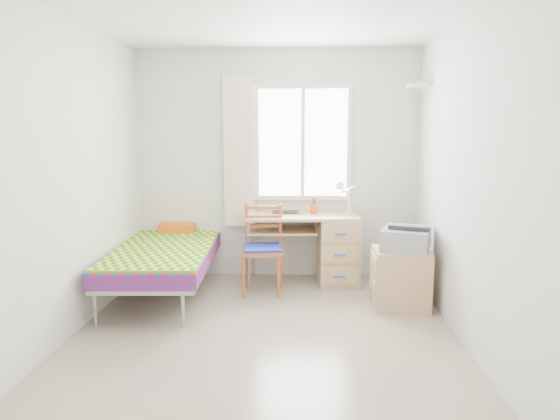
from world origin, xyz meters
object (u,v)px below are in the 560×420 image
object	(u,v)px
bed	(168,251)
printer	(406,238)
cabinet	(400,278)
chair	(263,243)
desk	(332,246)

from	to	relation	value
bed	printer	distance (m)	2.44
cabinet	chair	bearing A→B (deg)	164.09
bed	printer	size ratio (longest dim) A/B	3.49
bed	cabinet	distance (m)	2.39
desk	chair	distance (m)	0.81
cabinet	desk	bearing A→B (deg)	130.64
desk	chair	size ratio (longest dim) A/B	1.36
bed	chair	xyz separation A→B (m)	(1.00, 0.04, 0.09)
desk	printer	xyz separation A→B (m)	(0.67, -0.72, 0.26)
desk	cabinet	size ratio (longest dim) A/B	2.22
desk	chair	bearing A→B (deg)	-158.94
chair	printer	world-z (taller)	chair
chair	printer	size ratio (longest dim) A/B	1.55
printer	desk	bearing A→B (deg)	151.31
chair	printer	distance (m)	1.46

